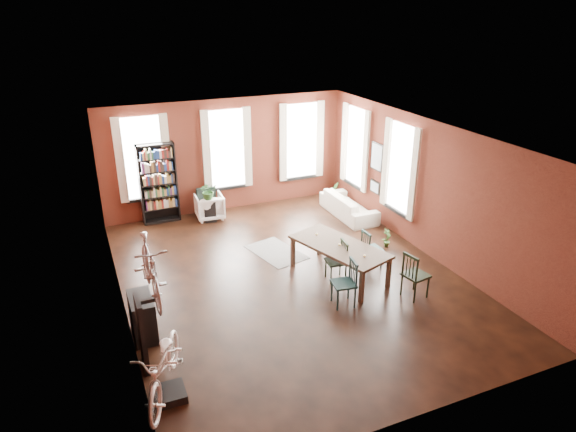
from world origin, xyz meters
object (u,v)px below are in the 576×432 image
dining_chair_a (344,283)px  bookshelf (158,183)px  white_armchair (209,205)px  plant_stand (210,210)px  dining_chair_d (372,249)px  console_table (143,317)px  dining_chair_b (336,261)px  dining_table (339,261)px  dining_chair_c (416,275)px  bike_trainer (170,394)px  bicycle_floor (162,342)px  cream_sofa (349,202)px

dining_chair_a → bookshelf: size_ratio=0.44×
white_armchair → plant_stand: (-0.04, -0.19, -0.07)m
dining_chair_d → console_table: dining_chair_d is taller
white_armchair → plant_stand: size_ratio=1.21×
dining_chair_b → dining_chair_a: bearing=-12.1°
dining_table → console_table: console_table is taller
dining_chair_c → plant_stand: 6.18m
bike_trainer → dining_chair_a: bearing=18.8°
console_table → plant_stand: bearing=61.7°
dining_chair_a → plant_stand: 5.36m
dining_chair_d → bicycle_floor: 5.71m
dining_chair_a → dining_chair_b: size_ratio=1.07×
dining_chair_b → bike_trainer: dining_chair_b is taller
dining_chair_a → console_table: size_ratio=1.20×
bicycle_floor → bike_trainer: bearing=55.2°
dining_chair_b → console_table: dining_chair_b is taller
cream_sofa → dining_table: bearing=146.9°
cream_sofa → bookshelf: bearing=71.0°
dining_chair_b → white_armchair: 4.73m
cream_sofa → plant_stand: cream_sofa is taller
dining_chair_a → console_table: (-3.84, 0.51, -0.08)m
bookshelf → cream_sofa: size_ratio=1.06×
dining_chair_b → bike_trainer: bearing=-54.0°
bike_trainer → console_table: (-0.10, 1.78, 0.33)m
dining_chair_c → bicycle_floor: (-5.26, -0.98, 0.57)m
dining_chair_b → bookshelf: bearing=-141.4°
dining_chair_a → bike_trainer: dining_chair_a is taller
dining_chair_d → plant_stand: bearing=33.3°
dining_chair_c → plant_stand: (-2.82, 5.50, -0.18)m
dining_chair_c → white_armchair: dining_chair_c is taller
bookshelf → bike_trainer: bearing=-99.6°
dining_table → bike_trainer: size_ratio=4.70×
cream_sofa → console_table: size_ratio=2.60×
dining_chair_a → dining_chair_c: 1.53m
cream_sofa → bicycle_floor: 8.15m
bookshelf → cream_sofa: 5.28m
dining_chair_c → cream_sofa: size_ratio=0.48×
bike_trainer → plant_stand: bearing=69.6°
bike_trainer → plant_stand: (2.41, 6.46, 0.25)m
dining_chair_a → bike_trainer: size_ratio=2.02×
dining_chair_d → cream_sofa: 3.04m
dining_chair_a → bicycle_floor: (-3.76, -1.29, 0.59)m
cream_sofa → plant_stand: size_ratio=3.31×
dining_chair_a → plant_stand: dining_chair_a is taller
white_armchair → bike_trainer: (-2.45, -6.65, -0.31)m
white_armchair → bicycle_floor: bearing=73.4°
cream_sofa → bike_trainer: bearing=130.8°
bookshelf → white_armchair: size_ratio=2.88×
dining_chair_c → dining_chair_d: size_ratio=1.11×
plant_stand → bicycle_floor: size_ratio=0.34×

